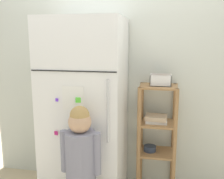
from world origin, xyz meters
TOP-DOWN VIEW (x-y plane):
  - kitchen_wall_back at (0.00, 0.35)m, footprint 2.78×0.03m
  - refrigerator at (-0.29, 0.02)m, footprint 0.70×0.64m
  - child_standing at (-0.20, -0.41)m, footprint 0.32×0.24m
  - pantry_shelf_unit at (0.36, 0.17)m, footprint 0.35×0.30m
  - fruit_bin at (0.38, 0.18)m, footprint 0.19×0.15m

SIDE VIEW (x-z plane):
  - child_standing at x=-0.20m, z-range 0.10..1.10m
  - pantry_shelf_unit at x=0.36m, z-range 0.10..1.17m
  - refrigerator at x=-0.29m, z-range 0.00..1.66m
  - kitchen_wall_back at x=0.00m, z-range 0.00..2.16m
  - fruit_bin at x=0.38m, z-range 1.05..1.15m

